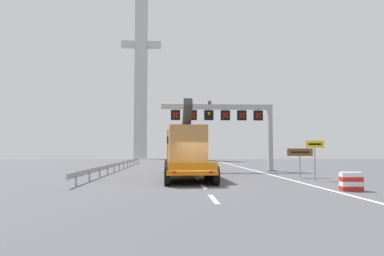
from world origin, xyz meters
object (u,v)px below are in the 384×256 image
(tourist_info_sign_brown, at_px, (300,155))
(crash_barrier_striped, at_px, (351,182))
(exit_sign_yellow, at_px, (315,151))
(bridge_pylon_distant, at_px, (141,65))
(overhead_lane_gantry, at_px, (230,117))
(heavy_haul_truck_orange, at_px, (184,150))

(tourist_info_sign_brown, distance_m, crash_barrier_striped, 8.30)
(exit_sign_yellow, relative_size, bridge_pylon_distant, 0.06)
(overhead_lane_gantry, height_order, crash_barrier_striped, overhead_lane_gantry)
(heavy_haul_truck_orange, relative_size, exit_sign_yellow, 5.47)
(exit_sign_yellow, height_order, bridge_pylon_distant, bridge_pylon_distant)
(overhead_lane_gantry, distance_m, heavy_haul_truck_orange, 7.66)
(exit_sign_yellow, xyz_separation_m, crash_barrier_striped, (-0.64, -5.84, -1.45))
(exit_sign_yellow, bearing_deg, crash_barrier_striped, -96.24)
(tourist_info_sign_brown, bearing_deg, exit_sign_yellow, -86.87)
(crash_barrier_striped, bearing_deg, bridge_pylon_distant, 104.42)
(heavy_haul_truck_orange, xyz_separation_m, exit_sign_yellow, (8.43, -4.34, -0.09))
(overhead_lane_gantry, xyz_separation_m, bridge_pylon_distant, (-12.76, 46.94, 16.38))
(heavy_haul_truck_orange, height_order, bridge_pylon_distant, bridge_pylon_distant)
(overhead_lane_gantry, distance_m, exit_sign_yellow, 11.02)
(overhead_lane_gantry, distance_m, bridge_pylon_distant, 51.33)
(heavy_haul_truck_orange, bearing_deg, crash_barrier_striped, -52.58)
(crash_barrier_striped, bearing_deg, overhead_lane_gantry, 102.04)
(overhead_lane_gantry, xyz_separation_m, exit_sign_yellow, (3.97, -9.80, -3.11))
(heavy_haul_truck_orange, bearing_deg, tourist_info_sign_brown, -13.43)
(heavy_haul_truck_orange, xyz_separation_m, tourist_info_sign_brown, (8.30, -1.98, -0.37))
(exit_sign_yellow, bearing_deg, overhead_lane_gantry, 112.08)
(exit_sign_yellow, height_order, tourist_info_sign_brown, exit_sign_yellow)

